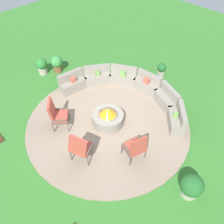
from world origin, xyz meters
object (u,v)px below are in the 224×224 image
Objects in this scene: potted_plant_1 at (191,186)px; potted_plant_3 at (42,65)px; fire_pit at (108,117)px; lounge_chair_front_right at (80,147)px; lounge_chair_front_left at (57,114)px; lounge_chair_back_left at (136,147)px; potted_plant_2 at (161,70)px; potted_plant_0 at (57,63)px; curved_stone_bench at (129,89)px.

potted_plant_1 is 1.04× the size of potted_plant_3.
fire_pit is 1.46× the size of potted_plant_3.
lounge_chair_front_right is at bearing -71.93° from fire_pit.
potted_plant_3 is at bearing 179.03° from fire_pit.
lounge_chair_front_left is 1.49× the size of potted_plant_1.
lounge_chair_back_left reaches higher than potted_plant_3.
fire_pit is 0.93× the size of lounge_chair_front_right.
potted_plant_2 is 5.19m from potted_plant_3.
lounge_chair_front_right is 1.18× the size of lounge_chair_back_left.
lounge_chair_front_right is at bearing -154.55° from potted_plant_1.
curved_stone_bench is at bearing 16.26° from potted_plant_0.
curved_stone_bench reaches higher than potted_plant_2.
potted_plant_1 is at bearing -25.06° from curved_stone_bench.
fire_pit is 1.10× the size of lounge_chair_back_left.
lounge_chair_front_right is 4.99m from potted_plant_0.
lounge_chair_front_right reaches higher than lounge_chair_back_left.
potted_plant_1 is 1.11× the size of potted_plant_2.
lounge_chair_front_right reaches higher than lounge_chair_front_left.
potted_plant_1 is at bearing -6.71° from potted_plant_0.
lounge_chair_front_left is (-0.57, -2.93, 0.27)m from curved_stone_bench.
curved_stone_bench is 3.00m from lounge_chair_front_left.
potted_plant_2 is (0.71, 4.84, -0.26)m from lounge_chair_front_left.
potted_plant_0 is at bearing 59.68° from potted_plant_3.
curved_stone_bench is at bearing 119.52° from lounge_chair_front_left.
lounge_chair_front_left reaches higher than fire_pit.
lounge_chair_front_left reaches higher than lounge_chair_back_left.
lounge_chair_back_left is (1.11, 1.19, -0.05)m from lounge_chair_front_right.
lounge_chair_back_left is 5.65m from potted_plant_0.
curved_stone_bench is at bearing -94.33° from potted_plant_2.
fire_pit is at bearing -72.17° from curved_stone_bench.
potted_plant_0 is at bearing 170.77° from fire_pit.
potted_plant_2 is at bearing 85.67° from curved_stone_bench.
fire_pit is 1.71m from lounge_chair_back_left.
potted_plant_2 is at bearing 96.12° from fire_pit.
fire_pit is 0.95× the size of lounge_chair_front_left.
lounge_chair_front_right is 3.24m from potted_plant_1.
lounge_chair_front_right is (1.62, -0.31, 0.00)m from lounge_chair_front_left.
lounge_chair_front_left reaches higher than potted_plant_0.
potted_plant_2 is (-2.01, 3.96, -0.22)m from lounge_chair_back_left.
lounge_chair_front_left reaches higher than potted_plant_3.
potted_plant_2 is at bearing 41.48° from lounge_chair_back_left.
potted_plant_2 is at bearing 122.12° from lounge_chair_front_left.
potted_plant_1 is (4.54, 1.08, -0.23)m from lounge_chair_front_left.
lounge_chair_back_left is at bearing -173.62° from potted_plant_1.
potted_plant_0 is (-4.44, 2.25, -0.22)m from lounge_chair_front_right.
potted_plant_2 is (-0.38, 3.53, 0.05)m from fire_pit.
curved_stone_bench is at bearing 154.94° from potted_plant_1.
lounge_chair_back_left reaches higher than potted_plant_0.
lounge_chair_back_left is 1.83m from potted_plant_1.
fire_pit is 3.55m from potted_plant_2.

